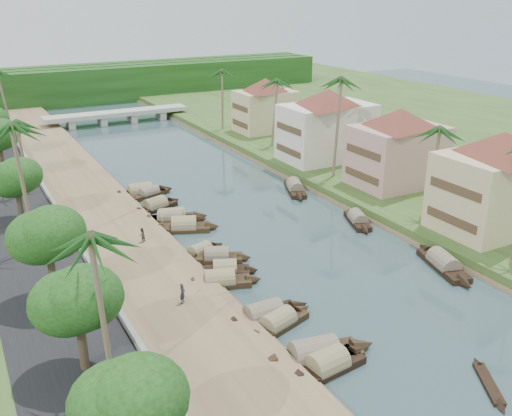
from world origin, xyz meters
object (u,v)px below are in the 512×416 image
building_near (498,180)px  sampan_1 (327,365)px  bridge (117,115)px  person_near (183,293)px  sampan_0 (314,355)px

building_near → sampan_1: bearing=-159.7°
bridge → person_near: (-14.94, -72.44, -0.07)m
building_near → person_near: bearing=177.4°
sampan_1 → person_near: (-5.75, 11.99, 1.24)m
bridge → building_near: (18.99, -74.00, 4.66)m
sampan_0 → person_near: person_near is taller
sampan_0 → person_near: (-5.67, 10.55, 1.23)m
sampan_0 → sampan_1: 1.44m
building_near → person_near: building_near is taller
bridge → building_near: building_near is taller
sampan_0 → building_near: bearing=27.4°
building_near → person_near: 34.30m
person_near → bridge: bearing=30.3°
bridge → sampan_1: size_ratio=3.50×
bridge → person_near: bearing=-101.7°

